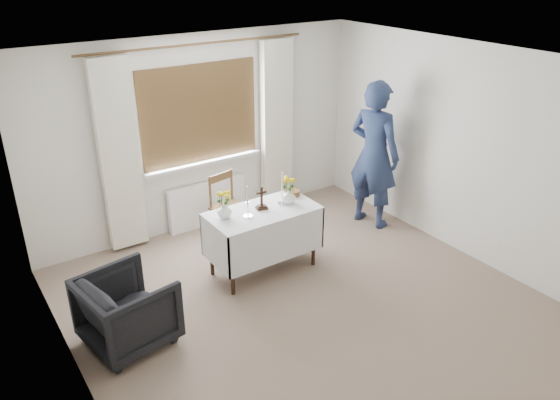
# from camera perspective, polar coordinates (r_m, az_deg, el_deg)

# --- Properties ---
(ground) EXTENTS (5.00, 5.00, 0.00)m
(ground) POSITION_cam_1_polar(r_m,az_deg,el_deg) (5.72, 3.94, -11.79)
(ground) COLOR gray
(ground) RESTS_ON ground
(altar_table) EXTENTS (1.24, 0.64, 0.76)m
(altar_table) POSITION_cam_1_polar(r_m,az_deg,el_deg) (6.22, -1.78, -4.26)
(altar_table) COLOR white
(altar_table) RESTS_ON ground
(wooden_chair) EXTENTS (0.48, 0.48, 0.88)m
(wooden_chair) POSITION_cam_1_polar(r_m,az_deg,el_deg) (6.84, -5.16, -0.93)
(wooden_chair) COLOR #54371C
(wooden_chair) RESTS_ON ground
(armchair) EXTENTS (0.89, 0.87, 0.70)m
(armchair) POSITION_cam_1_polar(r_m,az_deg,el_deg) (5.35, -15.63, -11.05)
(armchair) COLOR black
(armchair) RESTS_ON ground
(person) EXTENTS (0.63, 0.81, 1.95)m
(person) POSITION_cam_1_polar(r_m,az_deg,el_deg) (7.17, 9.81, 4.68)
(person) COLOR navy
(person) RESTS_ON ground
(radiator) EXTENTS (1.10, 0.10, 0.60)m
(radiator) POSITION_cam_1_polar(r_m,az_deg,el_deg) (7.34, -7.60, -0.39)
(radiator) COLOR white
(radiator) RESTS_ON ground
(wooden_cross) EXTENTS (0.14, 0.12, 0.27)m
(wooden_cross) POSITION_cam_1_polar(r_m,az_deg,el_deg) (6.02, -1.94, 0.21)
(wooden_cross) COLOR black
(wooden_cross) RESTS_ON altar_table
(candlestick_left) EXTENTS (0.13, 0.13, 0.36)m
(candlestick_left) POSITION_cam_1_polar(r_m,az_deg,el_deg) (5.83, -3.40, -0.17)
(candlestick_left) COLOR white
(candlestick_left) RESTS_ON altar_table
(candlestick_right) EXTENTS (0.11, 0.11, 0.39)m
(candlestick_right) POSITION_cam_1_polar(r_m,az_deg,el_deg) (6.10, 0.25, 1.23)
(candlestick_right) COLOR white
(candlestick_right) RESTS_ON altar_table
(flower_vase_left) EXTENTS (0.21, 0.21, 0.17)m
(flower_vase_left) POSITION_cam_1_polar(r_m,az_deg,el_deg) (5.88, -5.83, -1.10)
(flower_vase_left) COLOR white
(flower_vase_left) RESTS_ON altar_table
(flower_vase_right) EXTENTS (0.19, 0.19, 0.17)m
(flower_vase_right) POSITION_cam_1_polar(r_m,az_deg,el_deg) (6.17, 0.90, 0.38)
(flower_vase_right) COLOR white
(flower_vase_right) RESTS_ON altar_table
(wicker_basket) EXTENTS (0.19, 0.19, 0.07)m
(wicker_basket) POSITION_cam_1_polar(r_m,az_deg,el_deg) (6.39, 1.31, 0.77)
(wicker_basket) COLOR brown
(wicker_basket) RESTS_ON altar_table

